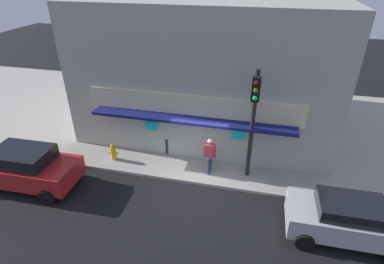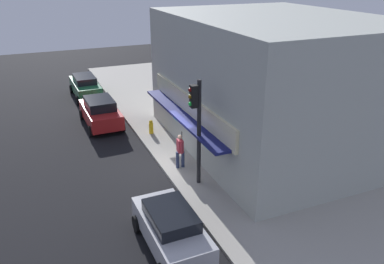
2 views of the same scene
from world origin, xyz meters
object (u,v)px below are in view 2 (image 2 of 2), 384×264
Objects in this scene: pedestrian at (180,150)px; traffic_light at (197,119)px; parked_car_green at (85,86)px; parked_car_red at (100,112)px; parked_car_silver at (171,228)px; fire_hydrant at (151,127)px; trash_can at (186,138)px.

traffic_light is at bearing 4.26° from pedestrian.
parked_car_red is (6.12, -0.04, 0.01)m from parked_car_green.
fire_hydrant is at bearing 166.43° from parked_car_silver.
pedestrian is at bearing -175.74° from traffic_light.
traffic_light is 4.87m from trash_can.
parked_car_green is at bearing 179.96° from parked_car_silver.
pedestrian reaches higher than trash_can.
traffic_light reaches higher than parked_car_red.
pedestrian is 7.74m from parked_car_red.
pedestrian reaches higher than parked_car_red.
pedestrian reaches higher than parked_car_silver.
fire_hydrant is at bearing 14.73° from parked_car_green.
parked_car_silver is 0.90× the size of parked_car_red.
traffic_light reaches higher than pedestrian.
trash_can is 8.28m from parked_car_silver.
pedestrian is (-1.66, -0.12, -2.14)m from traffic_light.
parked_car_red is at bearing -179.90° from parked_car_silver.
pedestrian is 0.38× the size of parked_car_green.
parked_car_silver is at bearing -13.57° from fire_hydrant.
parked_car_green is at bearing -170.05° from pedestrian.
trash_can is at bearing 151.12° from pedestrian.
traffic_light is at bearing -15.99° from trash_can.
fire_hydrant is 0.21× the size of parked_car_silver.
parked_car_green is (-15.15, -2.49, -2.35)m from traffic_light.
parked_car_red reaches higher than parked_car_green.
parked_car_green is at bearing -162.15° from trash_can.
fire_hydrant is at bearing -178.65° from traffic_light.
parked_car_silver reaches higher than trash_can.
fire_hydrant is 2.64m from trash_can.
parked_car_green is (-18.66, 0.01, 0.05)m from parked_car_silver.
trash_can is 0.49× the size of pedestrian.
traffic_light is at bearing 1.35° from fire_hydrant.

